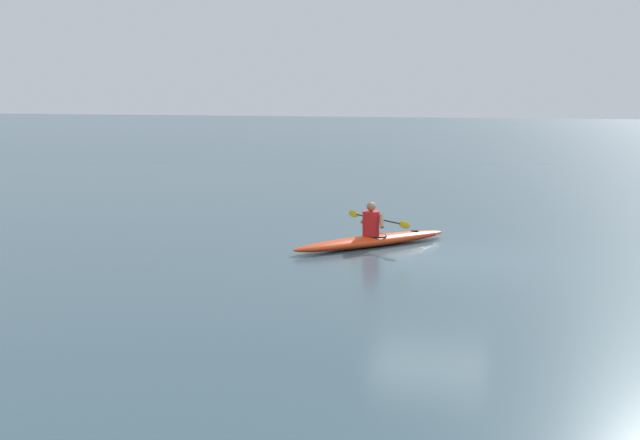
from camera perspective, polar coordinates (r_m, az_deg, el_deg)
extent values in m
plane|color=#334C56|center=(18.51, 7.48, -2.61)|extent=(160.00, 160.00, 0.00)
ellipsoid|color=red|center=(19.82, 3.49, -1.40)|extent=(3.37, 3.59, 0.26)
torus|color=black|center=(19.86, 3.73, -1.06)|extent=(0.78, 0.78, 0.04)
cylinder|color=black|center=(20.59, 6.38, -0.71)|extent=(0.18, 0.18, 0.02)
cylinder|color=red|center=(19.73, 3.44, -0.23)|extent=(0.39, 0.39, 0.57)
sphere|color=#936B4C|center=(19.67, 3.45, 0.91)|extent=(0.21, 0.21, 0.21)
cylinder|color=black|center=(19.84, 3.91, 0.07)|extent=(1.45, 1.34, 0.03)
ellipsoid|color=gold|center=(20.61, 2.26, 0.42)|extent=(0.32, 0.30, 0.17)
ellipsoid|color=gold|center=(19.08, 5.68, -0.31)|extent=(0.32, 0.30, 0.17)
cylinder|color=#936B4C|center=(20.00, 3.12, 0.14)|extent=(0.32, 0.17, 0.34)
cylinder|color=#936B4C|center=(19.53, 4.15, -0.08)|extent=(0.19, 0.31, 0.34)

